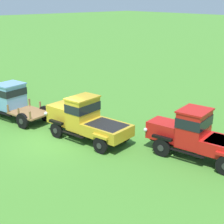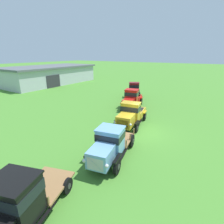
% 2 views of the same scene
% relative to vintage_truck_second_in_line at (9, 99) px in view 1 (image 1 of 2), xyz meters
% --- Properties ---
extents(ground_plane, '(240.00, 240.00, 0.00)m').
position_rel_vintage_truck_second_in_line_xyz_m(ground_plane, '(5.06, -0.08, -1.16)').
color(ground_plane, '#47842D').
extents(vintage_truck_second_in_line, '(5.26, 2.70, 2.18)m').
position_rel_vintage_truck_second_in_line_xyz_m(vintage_truck_second_in_line, '(0.00, 0.00, 0.00)').
color(vintage_truck_second_in_line, black).
rests_on(vintage_truck_second_in_line, ground).
extents(vintage_truck_midrow_center, '(5.24, 2.67, 2.27)m').
position_rel_vintage_truck_second_in_line_xyz_m(vintage_truck_midrow_center, '(5.86, 1.48, -0.06)').
color(vintage_truck_midrow_center, black).
rests_on(vintage_truck_midrow_center, ground).
extents(vintage_truck_far_side, '(5.12, 2.66, 2.33)m').
position_rel_vintage_truck_second_in_line_xyz_m(vintage_truck_far_side, '(11.08, 3.98, -0.02)').
color(vintage_truck_far_side, black).
rests_on(vintage_truck_far_side, ground).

